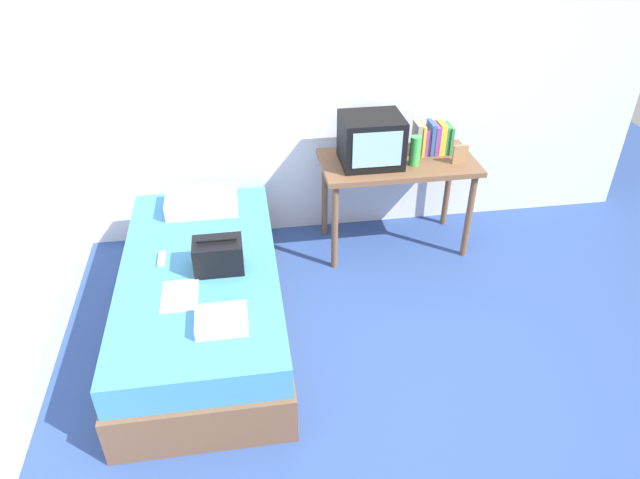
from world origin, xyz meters
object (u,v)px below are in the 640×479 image
remote_dark (209,322)px  remote_silver (162,259)px  water_bottle (415,151)px  bed (203,298)px  magazine (180,296)px  pillow (202,202)px  tv (371,140)px  folded_towel (222,320)px  handbag (218,255)px  desk (397,172)px  picture_frame (460,154)px  book_row (432,138)px

remote_dark → remote_silver: bearing=115.0°
water_bottle → remote_silver: size_ratio=1.53×
bed → magazine: size_ratio=6.90×
pillow → remote_dark: (0.06, -1.25, -0.05)m
tv → remote_silver: (-1.49, -0.70, -0.40)m
remote_silver → folded_towel: folded_towel is taller
bed → handbag: (0.13, -0.06, 0.36)m
desk → picture_frame: 0.48m
bed → book_row: 2.07m
desk → folded_towel: size_ratio=4.14×
remote_dark → folded_towel: 0.08m
handbag → desk: bearing=32.3°
desk → bed: bearing=-151.8°
pillow → magazine: 1.00m
tv → folded_towel: bearing=-129.3°
desk → remote_silver: 1.86m
desk → remote_silver: desk is taller
desk → handbag: size_ratio=3.87×
bed → pillow: 0.77m
bed → picture_frame: size_ratio=13.93×
water_bottle → pillow: (-1.56, -0.01, -0.29)m
picture_frame → handbag: bearing=-157.5°
picture_frame → folded_towel: picture_frame is taller
pillow → picture_frame: bearing=-0.5°
tv → pillow: 1.30m
handbag → folded_towel: handbag is taller
water_bottle → folded_towel: (-1.44, -1.29, -0.31)m
book_row → remote_dark: bearing=-139.5°
pillow → handbag: handbag is taller
water_bottle → remote_dark: (-1.50, -1.26, -0.34)m
picture_frame → remote_silver: 2.24m
bed → water_bottle: size_ratio=9.05×
handbag → bed: bearing=156.0°
remote_silver → remote_dark: bearing=-65.0°
desk → remote_dark: bearing=-136.2°
water_bottle → magazine: (-1.68, -1.00, -0.34)m
book_row → picture_frame: 0.26m
water_bottle → bed: bearing=-155.9°
pillow → remote_dark: size_ratio=3.23×
desk → remote_dark: (-1.41, -1.35, -0.13)m
picture_frame → remote_dark: picture_frame is taller
picture_frame → remote_dark: (-1.84, -1.24, -0.30)m
handbag → remote_dark: 0.51m
magazine → remote_silver: bearing=108.6°
book_row → folded_towel: size_ratio=1.00×
bed → handbag: handbag is taller
water_bottle → folded_towel: 1.96m
tv → remote_dark: bearing=-131.6°
picture_frame → remote_dark: 2.24m
remote_silver → desk: bearing=22.4°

